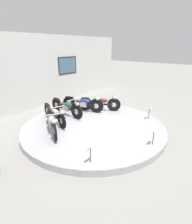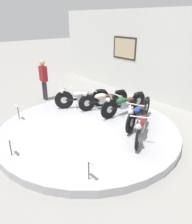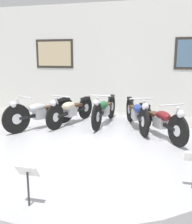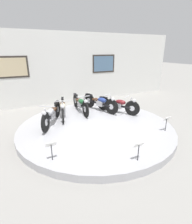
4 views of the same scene
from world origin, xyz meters
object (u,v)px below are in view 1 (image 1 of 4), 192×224
object	(u,v)px
info_placard_front_left	(90,150)
info_placard_front_centre	(154,134)
motorcycle_blue	(83,103)
motorcycle_maroon	(100,103)
motorcycle_cream	(55,114)
motorcycle_green	(67,107)
info_placard_front_right	(149,111)
motorcycle_silver	(52,121)

from	to	relation	value
info_placard_front_left	info_placard_front_centre	bearing A→B (deg)	-26.28
motorcycle_blue	motorcycle_maroon	size ratio (longest dim) A/B	1.13
motorcycle_cream	motorcycle_green	distance (m)	0.87
motorcycle_green	motorcycle_blue	bearing A→B (deg)	-13.82
motorcycle_blue	info_placard_front_right	xyz separation A→B (m)	(1.05, -2.77, -0.03)
motorcycle_cream	motorcycle_maroon	distance (m)	2.32
motorcycle_silver	motorcycle_blue	xyz separation A→B (m)	(2.26, 0.56, -0.00)
motorcycle_blue	motorcycle_green	bearing A→B (deg)	166.18
motorcycle_cream	motorcycle_blue	bearing A→B (deg)	0.13
motorcycle_maroon	info_placard_front_right	xyz separation A→B (m)	(0.48, -2.20, -0.01)
motorcycle_silver	info_placard_front_right	world-z (taller)	motorcycle_silver
motorcycle_cream	info_placard_front_left	xyz separation A→B (m)	(-1.05, -2.76, -0.01)
motorcycle_maroon	info_placard_front_left	xyz separation A→B (m)	(-3.31, -2.20, -0.01)
motorcycle_silver	info_placard_front_left	distance (m)	2.26
motorcycle_green	info_placard_front_right	world-z (taller)	motorcycle_green
motorcycle_maroon	info_placard_front_centre	size ratio (longest dim) A/B	3.31
info_placard_front_right	motorcycle_cream	bearing A→B (deg)	134.73
info_placard_front_left	motorcycle_silver	bearing A→B (deg)	77.65
info_placard_front_centre	info_placard_front_right	distance (m)	2.11
info_placard_front_centre	motorcycle_cream	bearing A→B (deg)	102.84
info_placard_front_right	motorcycle_maroon	bearing A→B (deg)	102.27
motorcycle_green	motorcycle_maroon	distance (m)	1.61
motorcycle_green	info_placard_front_left	world-z (taller)	motorcycle_green
motorcycle_green	info_placard_front_centre	world-z (taller)	motorcycle_green
info_placard_front_centre	info_placard_front_right	world-z (taller)	same
motorcycle_green	motorcycle_blue	size ratio (longest dim) A/B	1.06
motorcycle_cream	info_placard_front_right	bearing A→B (deg)	-45.27
motorcycle_cream	motorcycle_maroon	size ratio (longest dim) A/B	1.13
motorcycle_silver	motorcycle_cream	bearing A→B (deg)	44.38
motorcycle_green	info_placard_front_left	bearing A→B (deg)	-122.45
info_placard_front_centre	motorcycle_silver	bearing A→B (deg)	114.19
info_placard_front_centre	info_placard_front_right	size ratio (longest dim) A/B	1.00
motorcycle_silver	motorcycle_green	world-z (taller)	motorcycle_silver
motorcycle_silver	motorcycle_blue	world-z (taller)	motorcycle_silver
motorcycle_cream	info_placard_front_right	xyz separation A→B (m)	(2.74, -2.76, -0.01)
motorcycle_cream	motorcycle_blue	world-z (taller)	motorcycle_blue
motorcycle_maroon	info_placard_front_right	size ratio (longest dim) A/B	3.31
motorcycle_silver	motorcycle_maroon	distance (m)	2.82
motorcycle_silver	motorcycle_cream	xyz separation A→B (m)	(0.57, 0.56, -0.02)
motorcycle_green	info_placard_front_right	distance (m)	3.53
motorcycle_blue	info_placard_front_right	distance (m)	2.96
motorcycle_cream	motorcycle_silver	bearing A→B (deg)	-135.62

